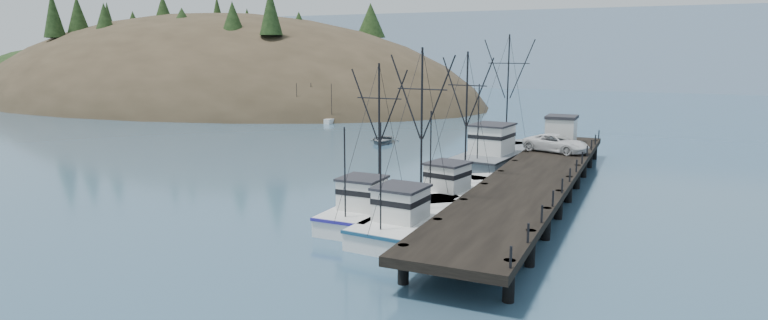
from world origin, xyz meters
TOP-DOWN VIEW (x-y plane):
  - ground at (0.00, 0.00)m, footprint 400.00×400.00m
  - pier at (14.00, 16.00)m, footprint 6.00×44.00m
  - headland at (-74.95, 78.61)m, footprint 134.80×78.00m
  - distant_ridge at (10.00, 170.00)m, footprint 360.00×40.00m
  - distant_ridge_far at (-40.00, 185.00)m, footprint 180.00×25.00m
  - moored_sailboats at (-33.22, 56.33)m, footprint 20.63×14.55m
  - trawler_near at (8.66, 4.18)m, footprint 4.70×11.83m
  - trawler_mid at (5.27, 5.42)m, footprint 3.81×10.85m
  - trawler_far at (8.93, 12.67)m, footprint 5.56×11.42m
  - work_vessel at (8.68, 26.89)m, footprint 6.36×15.91m
  - pier_shed at (13.49, 33.02)m, footprint 3.00×3.20m
  - pickup_truck at (13.96, 26.90)m, footprint 6.57×4.58m
  - motorboat at (-8.51, 37.12)m, footprint 5.06×6.14m

SIDE VIEW (x-z plane):
  - headland at x=-74.95m, z-range -30.05..20.95m
  - ground at x=0.00m, z-range 0.00..0.00m
  - distant_ridge at x=10.00m, z-range -13.00..13.00m
  - distant_ridge_far at x=-40.00m, z-range -9.00..9.00m
  - motorboat at x=-8.51m, z-range -0.55..0.55m
  - moored_sailboats at x=-33.22m, z-range -2.84..3.51m
  - trawler_mid at x=5.27m, z-range -4.61..6.24m
  - trawler_near at x=8.66m, z-range -5.11..6.75m
  - trawler_far at x=8.93m, z-range -4.98..6.62m
  - work_vessel at x=8.68m, z-range -5.37..7.83m
  - pier at x=14.00m, z-range 0.69..2.69m
  - pickup_truck at x=13.96m, z-range 2.00..3.67m
  - pier_shed at x=13.49m, z-range 2.02..4.82m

